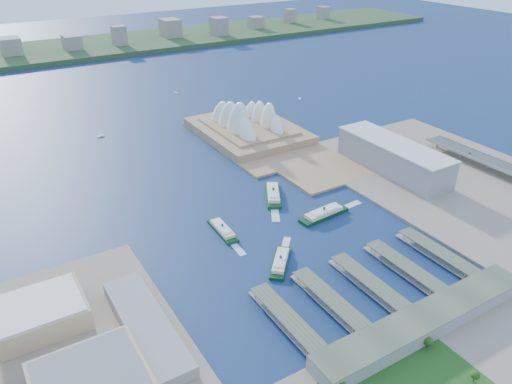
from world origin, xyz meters
TOP-DOWN VIEW (x-y plane):
  - ground at (0.00, 0.00)m, footprint 3000.00×3000.00m
  - east_land at (240.00, -50.00)m, footprint 240.00×500.00m
  - peninsula at (107.50, 260.00)m, footprint 135.00×220.00m
  - far_shore at (0.00, 980.00)m, footprint 2200.00×260.00m
  - opera_house at (105.00, 280.00)m, footprint 134.00×180.00m
  - toaster_building at (195.00, 80.00)m, footprint 45.00×155.00m
  - ferry_wharves at (14.00, -75.00)m, footprint 184.00×90.00m
  - terminal_building at (15.00, -135.00)m, footprint 200.00×28.00m
  - far_skyline at (0.00, 960.00)m, footprint 1900.00×140.00m
  - ferry_a at (-50.33, 66.38)m, footprint 14.58×49.92m
  - ferry_b at (33.72, 102.63)m, footprint 42.50×58.83m
  - ferry_c at (-30.77, -8.88)m, footprint 42.83×45.11m
  - ferry_d at (55.46, 38.06)m, footprint 60.04×20.27m
  - boat_b at (-82.32, 386.86)m, footprint 10.66×4.55m
  - boat_c at (272.02, 382.20)m, footprint 7.65×10.62m
  - boat_e at (97.63, 529.87)m, footprint 6.31×9.96m
  - car_c at (296.00, 46.22)m, footprint 1.79×4.40m

SIDE VIEW (x-z plane):
  - ground at x=0.00m, z-range 0.00..0.00m
  - boat_e at x=97.63m, z-range 0.00..2.34m
  - boat_c at x=272.02m, z-range 0.00..2.35m
  - boat_b at x=-82.32m, z-range 0.00..2.80m
  - east_land at x=240.00m, z-range 0.00..3.00m
  - peninsula at x=107.50m, z-range 0.00..3.00m
  - ferry_wharves at x=14.00m, z-range 0.00..9.30m
  - ferry_a at x=-50.33m, z-range 0.00..9.35m
  - ferry_c at x=-30.77m, z-range 0.00..9.38m
  - ferry_d at x=55.46m, z-range 0.00..11.14m
  - ferry_b at x=33.72m, z-range 0.00..11.19m
  - far_shore at x=0.00m, z-range 0.00..12.00m
  - terminal_building at x=15.00m, z-range 3.00..15.00m
  - car_c at x=296.00m, z-range 14.85..16.13m
  - toaster_building at x=195.00m, z-range 3.00..38.00m
  - opera_house at x=105.00m, z-range 3.00..61.00m
  - far_skyline at x=0.00m, z-range 12.00..67.00m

